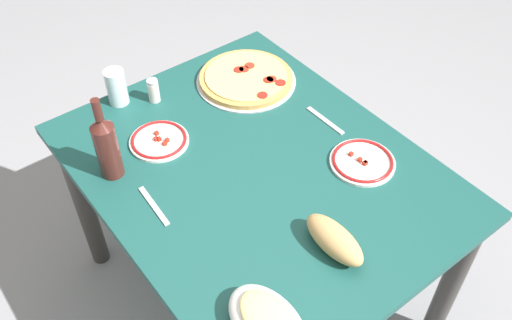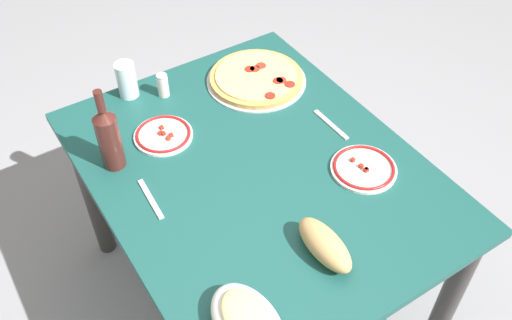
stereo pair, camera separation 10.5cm
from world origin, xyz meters
The scene contains 11 objects.
ground_plane centered at (0.00, 0.00, 0.00)m, with size 8.00×8.00×0.00m, color gray.
dining_table centered at (0.00, 0.00, 0.62)m, with size 1.20×0.94×0.74m.
pepperoni_pizza centered at (-0.36, 0.24, 0.75)m, with size 0.36×0.36×0.03m.
wine_bottle centered at (-0.25, -0.36, 0.85)m, with size 0.07×0.07×0.29m.
water_glass centered at (-0.54, -0.18, 0.80)m, with size 0.07×0.07×0.13m, color silver.
side_plate_near centered at (0.19, 0.27, 0.75)m, with size 0.21×0.21×0.02m.
side_plate_far centered at (-0.28, -0.18, 0.75)m, with size 0.19×0.19×0.02m.
bread_loaf centered at (0.37, -0.02, 0.78)m, with size 0.20×0.09×0.08m, color tan.
spice_shaker centered at (-0.47, -0.08, 0.78)m, with size 0.04×0.04×0.09m.
fork_left centered at (-0.06, -0.33, 0.74)m, with size 0.17×0.02×0.01m, color #B7B7BC.
fork_right centered at (-0.03, 0.32, 0.74)m, with size 0.17×0.02×0.01m, color #B7B7BC.
Camera 2 is at (1.03, -0.66, 2.01)m, focal length 39.83 mm.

